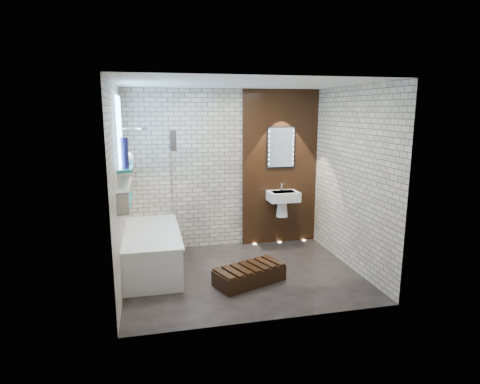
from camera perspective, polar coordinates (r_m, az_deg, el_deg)
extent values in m
plane|color=black|center=(5.78, 0.34, -11.53)|extent=(3.20, 3.20, 0.00)
cube|color=tan|center=(6.66, -2.21, 3.21)|extent=(3.20, 0.04, 2.60)
cube|color=tan|center=(4.18, 4.44, -1.89)|extent=(3.20, 0.04, 2.60)
cube|color=tan|center=(5.28, -16.79, 0.50)|extent=(0.04, 2.60, 2.60)
cube|color=tan|center=(5.98, 15.47, 1.82)|extent=(0.04, 2.60, 2.60)
plane|color=white|center=(5.33, 0.37, 15.13)|extent=(3.20, 3.20, 0.00)
cube|color=black|center=(6.87, 5.66, 3.42)|extent=(1.30, 0.06, 2.60)
cube|color=#7FADE0|center=(5.55, -16.84, 8.30)|extent=(0.03, 1.00, 0.90)
cube|color=teal|center=(5.59, -15.79, 3.53)|extent=(0.18, 1.00, 0.04)
cube|color=teal|center=(5.47, -15.83, -1.39)|extent=(0.14, 1.30, 0.03)
cube|color=#B2A899|center=(5.42, -15.97, 0.98)|extent=(0.14, 1.30, 0.03)
cube|color=#B2A899|center=(4.82, -16.26, -1.71)|extent=(0.14, 0.03, 0.26)
cube|color=#B2A899|center=(6.07, -15.62, 0.99)|extent=(0.14, 0.03, 0.26)
cube|color=white|center=(5.97, -12.32, -8.21)|extent=(0.75, 1.70, 0.55)
cube|color=white|center=(5.88, -12.44, -5.55)|extent=(0.79, 1.74, 0.03)
cylinder|color=silver|center=(6.57, -11.23, -3.02)|extent=(0.04, 0.04, 0.12)
cube|color=white|center=(6.16, -9.47, 2.17)|extent=(0.01, 0.78, 1.40)
cube|color=black|center=(5.81, -9.48, 7.28)|extent=(0.09, 0.22, 0.29)
cylinder|color=silver|center=(6.13, -13.79, 8.73)|extent=(0.18, 0.18, 0.02)
cube|color=white|center=(6.76, 6.15, -0.62)|extent=(0.50, 0.36, 0.16)
cone|color=white|center=(6.85, 5.97, -2.33)|extent=(0.20, 0.20, 0.28)
cylinder|color=silver|center=(6.82, 5.90, 0.79)|extent=(0.03, 0.03, 0.14)
cube|color=black|center=(6.80, 5.81, 6.29)|extent=(0.50, 0.02, 0.70)
cube|color=silver|center=(6.79, 5.84, 6.29)|extent=(0.45, 0.01, 0.65)
cube|color=black|center=(5.48, 1.35, -11.70)|extent=(1.02, 0.74, 0.21)
cylinder|color=maroon|center=(5.83, -15.70, 0.23)|extent=(0.05, 0.05, 0.13)
cylinder|color=#AA471A|center=(5.26, -15.97, -1.21)|extent=(0.05, 0.05, 0.09)
sphere|color=white|center=(5.61, -15.73, 4.68)|extent=(0.18, 0.18, 0.18)
cylinder|color=#151438|center=(5.21, -15.98, 5.32)|extent=(0.09, 0.09, 0.39)
cylinder|color=#FFD899|center=(6.98, 2.10, -7.35)|extent=(0.06, 0.06, 0.01)
cylinder|color=#FFD899|center=(7.11, 5.63, -7.05)|extent=(0.06, 0.06, 0.01)
cylinder|color=#FFD899|center=(7.26, 9.03, -6.75)|extent=(0.06, 0.06, 0.01)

